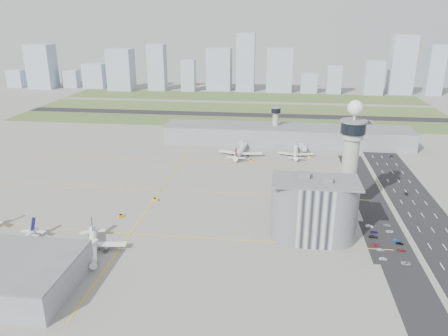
# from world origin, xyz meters

# --- Properties ---
(ground) EXTENTS (1000.00, 1000.00, 0.00)m
(ground) POSITION_xyz_m (0.00, 0.00, 0.00)
(ground) COLOR gray
(grass_strip_0) EXTENTS (480.00, 50.00, 0.08)m
(grass_strip_0) POSITION_xyz_m (-20.00, 225.00, 0.04)
(grass_strip_0) COLOR #3B5428
(grass_strip_0) RESTS_ON ground
(grass_strip_1) EXTENTS (480.00, 60.00, 0.08)m
(grass_strip_1) POSITION_xyz_m (-20.00, 300.00, 0.04)
(grass_strip_1) COLOR #547035
(grass_strip_1) RESTS_ON ground
(grass_strip_2) EXTENTS (480.00, 70.00, 0.08)m
(grass_strip_2) POSITION_xyz_m (-20.00, 380.00, 0.04)
(grass_strip_2) COLOR #49612E
(grass_strip_2) RESTS_ON ground
(runway) EXTENTS (480.00, 22.00, 0.10)m
(runway) POSITION_xyz_m (-20.00, 262.00, 0.06)
(runway) COLOR black
(runway) RESTS_ON ground
(highway) EXTENTS (28.00, 500.00, 0.10)m
(highway) POSITION_xyz_m (115.00, 0.00, 0.05)
(highway) COLOR black
(highway) RESTS_ON ground
(barrier_left) EXTENTS (0.60, 500.00, 1.20)m
(barrier_left) POSITION_xyz_m (101.00, 0.00, 0.60)
(barrier_left) COLOR #9E9E99
(barrier_left) RESTS_ON ground
(landside_road) EXTENTS (18.00, 260.00, 0.08)m
(landside_road) POSITION_xyz_m (90.00, -10.00, 0.04)
(landside_road) COLOR black
(landside_road) RESTS_ON ground
(parking_lot) EXTENTS (20.00, 44.00, 0.10)m
(parking_lot) POSITION_xyz_m (88.00, -22.00, 0.05)
(parking_lot) COLOR black
(parking_lot) RESTS_ON ground
(taxiway_line_h_0) EXTENTS (260.00, 0.60, 0.01)m
(taxiway_line_h_0) POSITION_xyz_m (-40.00, -30.00, 0.01)
(taxiway_line_h_0) COLOR yellow
(taxiway_line_h_0) RESTS_ON ground
(taxiway_line_h_1) EXTENTS (260.00, 0.60, 0.01)m
(taxiway_line_h_1) POSITION_xyz_m (-40.00, 30.00, 0.01)
(taxiway_line_h_1) COLOR yellow
(taxiway_line_h_1) RESTS_ON ground
(taxiway_line_h_2) EXTENTS (260.00, 0.60, 0.01)m
(taxiway_line_h_2) POSITION_xyz_m (-40.00, 90.00, 0.01)
(taxiway_line_h_2) COLOR yellow
(taxiway_line_h_2) RESTS_ON ground
(taxiway_line_v) EXTENTS (0.60, 260.00, 0.01)m
(taxiway_line_v) POSITION_xyz_m (-40.00, 30.00, 0.01)
(taxiway_line_v) COLOR yellow
(taxiway_line_v) RESTS_ON ground
(control_tower) EXTENTS (14.00, 14.00, 64.50)m
(control_tower) POSITION_xyz_m (72.00, 8.00, 35.04)
(control_tower) COLOR #ADAAA5
(control_tower) RESTS_ON ground
(secondary_tower) EXTENTS (8.60, 8.60, 31.90)m
(secondary_tower) POSITION_xyz_m (30.00, 150.00, 18.80)
(secondary_tower) COLOR #ADAAA5
(secondary_tower) RESTS_ON ground
(admin_building) EXTENTS (42.00, 24.00, 33.50)m
(admin_building) POSITION_xyz_m (51.99, -22.00, 15.30)
(admin_building) COLOR #B2B2B7
(admin_building) RESTS_ON ground
(terminal_pier) EXTENTS (210.00, 32.00, 15.80)m
(terminal_pier) POSITION_xyz_m (40.00, 148.00, 7.90)
(terminal_pier) COLOR gray
(terminal_pier) RESTS_ON ground
(airplane_near_b) EXTENTS (33.31, 38.54, 10.34)m
(airplane_near_b) POSITION_xyz_m (-85.97, -55.37, 5.17)
(airplane_near_b) COLOR white
(airplane_near_b) RESTS_ON ground
(airplane_near_c) EXTENTS (43.71, 46.59, 10.39)m
(airplane_near_c) POSITION_xyz_m (-50.89, -50.44, 5.19)
(airplane_near_c) COLOR white
(airplane_near_c) RESTS_ON ground
(airplane_far_a) EXTENTS (39.53, 45.24, 11.80)m
(airplane_far_a) POSITION_xyz_m (3.50, 110.09, 5.90)
(airplane_far_a) COLOR white
(airplane_far_a) RESTS_ON ground
(airplane_far_b) EXTENTS (29.89, 34.88, 9.56)m
(airplane_far_b) POSITION_xyz_m (47.37, 114.25, 4.78)
(airplane_far_b) COLOR white
(airplane_far_b) RESTS_ON ground
(jet_bridge_near_1) EXTENTS (5.39, 14.31, 5.70)m
(jet_bridge_near_1) POSITION_xyz_m (-83.00, -61.00, 2.85)
(jet_bridge_near_1) COLOR silver
(jet_bridge_near_1) RESTS_ON ground
(jet_bridge_near_2) EXTENTS (5.39, 14.31, 5.70)m
(jet_bridge_near_2) POSITION_xyz_m (-53.00, -61.00, 2.85)
(jet_bridge_near_2) COLOR silver
(jet_bridge_near_2) RESTS_ON ground
(jet_bridge_far_0) EXTENTS (5.39, 14.31, 5.70)m
(jet_bridge_far_0) POSITION_xyz_m (2.00, 132.00, 2.85)
(jet_bridge_far_0) COLOR silver
(jet_bridge_far_0) RESTS_ON ground
(jet_bridge_far_1) EXTENTS (5.39, 14.31, 5.70)m
(jet_bridge_far_1) POSITION_xyz_m (52.00, 132.00, 2.85)
(jet_bridge_far_1) COLOR silver
(jet_bridge_far_1) RESTS_ON ground
(tug_0) EXTENTS (3.35, 3.64, 1.75)m
(tug_0) POSITION_xyz_m (-100.88, -45.21, 0.87)
(tug_0) COLOR orange
(tug_0) RESTS_ON ground
(tug_1) EXTENTS (3.33, 2.70, 1.69)m
(tug_1) POSITION_xyz_m (-77.18, -42.39, 0.84)
(tug_1) COLOR yellow
(tug_1) RESTS_ON ground
(tug_2) EXTENTS (3.65, 3.72, 1.80)m
(tug_2) POSITION_xyz_m (-51.59, -11.95, 0.90)
(tug_2) COLOR orange
(tug_2) RESTS_ON ground
(tug_3) EXTENTS (3.86, 3.14, 1.95)m
(tug_3) POSITION_xyz_m (-39.19, 12.70, 0.98)
(tug_3) COLOR #DCBA0A
(tug_3) RESTS_ON ground
(tug_4) EXTENTS (3.08, 2.27, 1.68)m
(tug_4) POSITION_xyz_m (12.85, 95.87, 0.84)
(tug_4) COLOR #FE990B
(tug_4) RESTS_ON ground
(tug_5) EXTENTS (3.55, 3.57, 1.74)m
(tug_5) POSITION_xyz_m (58.50, 110.83, 0.87)
(tug_5) COLOR yellow
(tug_5) RESTS_ON ground
(car_lot_0) EXTENTS (3.87, 1.67, 1.30)m
(car_lot_0) POSITION_xyz_m (83.06, -39.60, 0.65)
(car_lot_0) COLOR silver
(car_lot_0) RESTS_ON ground
(car_lot_1) EXTENTS (3.44, 1.49, 1.10)m
(car_lot_1) POSITION_xyz_m (83.57, -31.18, 0.55)
(car_lot_1) COLOR #8F92A8
(car_lot_1) RESTS_ON ground
(car_lot_2) EXTENTS (4.11, 2.28, 1.09)m
(car_lot_2) POSITION_xyz_m (82.04, -26.77, 0.54)
(car_lot_2) COLOR #9E1A39
(car_lot_2) RESTS_ON ground
(car_lot_3) EXTENTS (4.57, 2.26, 1.28)m
(car_lot_3) POSITION_xyz_m (82.58, -18.41, 0.64)
(car_lot_3) COLOR black
(car_lot_3) RESTS_ON ground
(car_lot_4) EXTENTS (3.81, 1.86, 1.25)m
(car_lot_4) POSITION_xyz_m (83.92, -13.15, 0.63)
(car_lot_4) COLOR navy
(car_lot_4) RESTS_ON ground
(car_lot_5) EXTENTS (3.96, 1.67, 1.27)m
(car_lot_5) POSITION_xyz_m (82.74, -6.75, 0.64)
(car_lot_5) COLOR white
(car_lot_5) RESTS_ON ground
(car_lot_6) EXTENTS (4.55, 2.21, 1.25)m
(car_lot_6) POSITION_xyz_m (92.40, -42.46, 0.62)
(car_lot_6) COLOR #A9AAAB
(car_lot_6) RESTS_ON ground
(car_lot_7) EXTENTS (3.83, 1.70, 1.09)m
(car_lot_7) POSITION_xyz_m (93.29, -30.61, 0.55)
(car_lot_7) COLOR maroon
(car_lot_7) RESTS_ON ground
(car_lot_8) EXTENTS (3.73, 1.91, 1.21)m
(car_lot_8) POSITION_xyz_m (94.07, -23.74, 0.61)
(car_lot_8) COLOR black
(car_lot_8) RESTS_ON ground
(car_lot_9) EXTENTS (3.79, 1.73, 1.20)m
(car_lot_9) POSITION_xyz_m (93.32, -21.13, 0.60)
(car_lot_9) COLOR navy
(car_lot_9) RESTS_ON ground
(car_lot_10) EXTENTS (4.16, 2.44, 1.09)m
(car_lot_10) POSITION_xyz_m (92.29, -11.32, 0.54)
(car_lot_10) COLOR white
(car_lot_10) RESTS_ON ground
(car_lot_11) EXTENTS (4.34, 2.03, 1.23)m
(car_lot_11) POSITION_xyz_m (92.36, -4.40, 0.61)
(car_lot_11) COLOR gray
(car_lot_11) RESTS_ON ground
(car_hw_1) EXTENTS (1.44, 3.84, 1.25)m
(car_hw_1) POSITION_xyz_m (113.84, 42.36, 0.63)
(car_hw_1) COLOR black
(car_hw_1) RESTS_ON ground
(car_hw_2) EXTENTS (2.47, 4.38, 1.16)m
(car_hw_2) POSITION_xyz_m (122.39, 121.20, 0.58)
(car_hw_2) COLOR #1A274D
(car_hw_2) RESTS_ON ground
(car_hw_4) EXTENTS (1.76, 3.84, 1.27)m
(car_hw_4) POSITION_xyz_m (109.11, 179.47, 0.64)
(car_hw_4) COLOR #959595
(car_hw_4) RESTS_ON ground
(skyline_bldg_0) EXTENTS (24.05, 19.24, 26.50)m
(skyline_bldg_0) POSITION_xyz_m (-377.77, 421.70, 13.25)
(skyline_bldg_0) COLOR #9EADC1
(skyline_bldg_0) RESTS_ON ground
(skyline_bldg_1) EXTENTS (37.63, 30.10, 65.60)m
(skyline_bldg_1) POSITION_xyz_m (-331.22, 417.61, 32.80)
(skyline_bldg_1) COLOR #9EADC1
(skyline_bldg_1) RESTS_ON ground
(skyline_bldg_2) EXTENTS (22.81, 18.25, 26.79)m
(skyline_bldg_2) POSITION_xyz_m (-291.25, 430.16, 13.39)
(skyline_bldg_2) COLOR #9EADC1
(skyline_bldg_2) RESTS_ON ground
(skyline_bldg_3) EXTENTS (32.30, 25.84, 36.93)m
(skyline_bldg_3) POSITION_xyz_m (-252.58, 431.35, 18.47)
(skyline_bldg_3) COLOR #9EADC1
(skyline_bldg_3) RESTS_ON ground
(skyline_bldg_4) EXTENTS (35.81, 28.65, 60.36)m
(skyline_bldg_4) POSITION_xyz_m (-204.47, 415.19, 30.18)
(skyline_bldg_4) COLOR #9EADC1
(skyline_bldg_4) RESTS_ON ground
(skyline_bldg_5) EXTENTS (25.49, 20.39, 66.89)m
(skyline_bldg_5) POSITION_xyz_m (-150.11, 419.66, 33.44)
(skyline_bldg_5) COLOR #9EADC1
(skyline_bldg_5) RESTS_ON ground
(skyline_bldg_6) EXTENTS (20.04, 16.03, 45.20)m
(skyline_bldg_6) POSITION_xyz_m (-102.68, 417.90, 22.60)
(skyline_bldg_6) COLOR #9EADC1
(skyline_bldg_6) RESTS_ON ground
(skyline_bldg_7) EXTENTS (35.76, 28.61, 61.22)m
(skyline_bldg_7) POSITION_xyz_m (-59.44, 436.89, 30.61)
(skyline_bldg_7) COLOR #9EADC1
(skyline_bldg_7) RESTS_ON ground
(skyline_bldg_8) EXTENTS (26.33, 21.06, 83.39)m
(skyline_bldg_8) POSITION_xyz_m (-19.42, 431.56, 41.69)
(skyline_bldg_8) COLOR #9EADC1
(skyline_bldg_8) RESTS_ON ground
(skyline_bldg_9) EXTENTS (36.96, 29.57, 62.11)m
(skyline_bldg_9) POSITION_xyz_m (30.27, 432.32, 31.06)
(skyline_bldg_9) COLOR #9EADC1
(skyline_bldg_9) RESTS_ON ground
(skyline_bldg_10) EXTENTS (23.01, 18.41, 27.75)m
(skyline_bldg_10) POSITION_xyz_m (73.27, 423.68, 13.87)
(skyline_bldg_10) COLOR #9EADC1
(skyline_bldg_10) RESTS_ON ground
(skyline_bldg_11) EXTENTS (20.22, 16.18, 38.97)m
(skyline_bldg_11) POSITION_xyz_m (108.28, 423.34, 19.48)
(skyline_bldg_11) COLOR #9EADC1
(skyline_bldg_11) RESTS_ON ground
(skyline_bldg_12) EXTENTS (26.14, 20.92, 46.89)m
(skyline_bldg_12) POSITION_xyz_m (162.17, 421.29, 23.44)
(skyline_bldg_12) COLOR #9EADC1
(skyline_bldg_12) RESTS_ON ground
(skyline_bldg_13) EXTENTS (32.26, 25.81, 81.20)m
(skyline_bldg_13) POSITION_xyz_m (201.27, 433.27, 40.60)
(skyline_bldg_13) COLOR #9EADC1
(skyline_bldg_13) RESTS_ON ground
(skyline_bldg_14) EXTENTS (21.59, 17.28, 68.75)m
(skyline_bldg_14) POSITION_xyz_m (244.74, 426.38, 34.37)
(skyline_bldg_14) COLOR #9EADC1
(skyline_bldg_14) RESTS_ON ground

